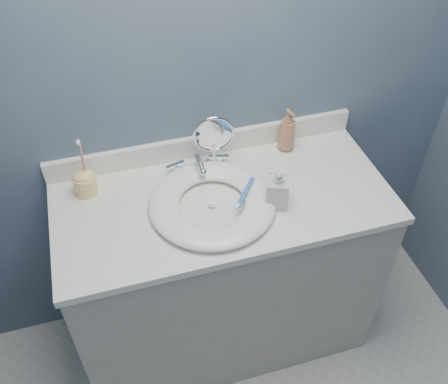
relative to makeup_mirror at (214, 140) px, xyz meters
name	(u,v)px	position (x,y,z in m)	size (l,w,h in m)	color
back_wall	(201,82)	(-0.02, 0.10, 0.19)	(2.20, 0.02, 2.40)	#4C5872
vanity_cabinet	(224,275)	(-0.02, -0.18, -0.58)	(1.20, 0.55, 0.85)	#B4AEA4
countertop	(223,201)	(-0.02, -0.18, -0.14)	(1.22, 0.57, 0.03)	white
backsplash	(204,145)	(-0.02, 0.09, -0.08)	(1.22, 0.02, 0.09)	white
basin	(212,203)	(-0.07, -0.21, -0.11)	(0.45, 0.45, 0.04)	white
drain	(212,206)	(-0.07, -0.21, -0.12)	(0.04, 0.04, 0.01)	silver
faucet	(198,166)	(-0.07, -0.01, -0.10)	(0.25, 0.13, 0.07)	silver
makeup_mirror	(214,140)	(0.00, 0.00, 0.00)	(0.16, 0.09, 0.23)	silver
soap_bottle_amber	(287,130)	(0.31, 0.03, -0.04)	(0.07, 0.07, 0.18)	#AA754D
soap_bottle_clear	(278,187)	(0.16, -0.26, -0.04)	(0.08, 0.08, 0.17)	silver
toothbrush_holder	(85,181)	(-0.48, -0.01, -0.07)	(0.08, 0.08, 0.24)	#FBDF7D
toothbrush_lying	(245,193)	(0.05, -0.22, -0.08)	(0.12, 0.15, 0.02)	#316DB0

